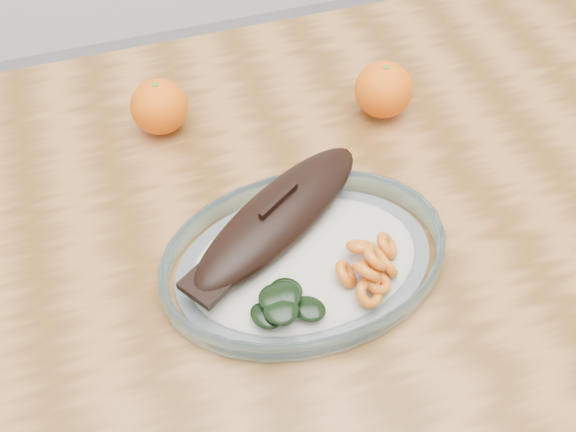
{
  "coord_description": "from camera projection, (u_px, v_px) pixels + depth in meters",
  "views": [
    {
      "loc": [
        -0.19,
        -0.5,
        1.4
      ],
      "look_at": [
        -0.03,
        0.01,
        0.77
      ],
      "focal_mm": 45.0,
      "sensor_mm": 36.0,
      "label": 1
    }
  ],
  "objects": [
    {
      "name": "dining_table",
      "position": [
        313.0,
        274.0,
        0.92
      ],
      "size": [
        1.2,
        0.8,
        0.75
      ],
      "color": "brown",
      "rests_on": "ground"
    },
    {
      "name": "plated_meal",
      "position": [
        303.0,
        255.0,
        0.79
      ],
      "size": [
        0.59,
        0.59,
        0.08
      ],
      "rotation": [
        0.0,
        0.0,
        0.04
      ],
      "color": "white",
      "rests_on": "dining_table"
    },
    {
      "name": "orange_right",
      "position": [
        384.0,
        90.0,
        0.94
      ],
      "size": [
        0.08,
        0.08,
        0.08
      ],
      "primitive_type": "sphere",
      "color": "#F04304",
      "rests_on": "dining_table"
    },
    {
      "name": "orange_left",
      "position": [
        159.0,
        107.0,
        0.92
      ],
      "size": [
        0.07,
        0.07,
        0.07
      ],
      "primitive_type": "sphere",
      "color": "#F04304",
      "rests_on": "dining_table"
    }
  ]
}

